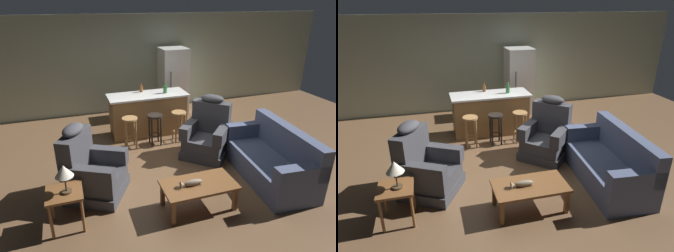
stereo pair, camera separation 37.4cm
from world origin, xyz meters
TOP-DOWN VIEW (x-y plane):
  - ground_plane at (0.00, 0.00)m, footprint 12.00×12.00m
  - back_wall at (0.00, 3.12)m, footprint 12.00×0.05m
  - coffee_table at (-0.04, -1.58)m, footprint 1.10×0.60m
  - fish_figurine at (-0.17, -1.58)m, footprint 0.34×0.10m
  - couch at (1.53, -1.21)m, footprint 1.00×1.97m
  - recliner_near_lamp at (-1.51, -0.70)m, footprint 1.14×1.14m
  - recliner_near_island at (0.84, -0.06)m, footprint 1.19×1.19m
  - end_table at (-1.92, -1.35)m, footprint 0.48×0.48m
  - table_lamp at (-1.88, -1.38)m, footprint 0.24×0.24m
  - kitchen_island at (0.00, 1.35)m, footprint 1.80×0.70m
  - bar_stool_left at (-0.57, 0.72)m, footprint 0.32×0.32m
  - bar_stool_middle at (-0.02, 0.72)m, footprint 0.32×0.32m
  - bar_stool_right at (0.52, 0.72)m, footprint 0.32×0.32m
  - refrigerator at (1.06, 2.55)m, footprint 0.70×0.69m
  - bottle_tall_green at (-0.09, 1.58)m, footprint 0.08×0.08m
  - bottle_short_amber at (0.41, 1.32)m, footprint 0.09×0.09m

SIDE VIEW (x-z plane):
  - ground_plane at x=0.00m, z-range 0.00..0.00m
  - couch at x=1.53m, z-range -0.13..0.81m
  - coffee_table at x=-0.04m, z-range 0.15..0.57m
  - recliner_near_lamp at x=-1.51m, z-range -0.18..1.02m
  - recliner_near_island at x=0.84m, z-range -0.18..1.02m
  - end_table at x=-1.92m, z-range 0.18..0.74m
  - fish_figurine at x=-0.17m, z-range 0.41..0.51m
  - bar_stool_left at x=-0.57m, z-range 0.13..0.81m
  - bar_stool_middle at x=-0.02m, z-range 0.13..0.81m
  - bar_stool_right at x=0.52m, z-range 0.13..0.81m
  - kitchen_island at x=0.00m, z-range 0.00..0.95m
  - table_lamp at x=-1.88m, z-range 0.66..1.07m
  - refrigerator at x=1.06m, z-range 0.00..1.76m
  - bottle_tall_green at x=-0.09m, z-range 0.93..1.13m
  - bottle_short_amber at x=0.41m, z-range 0.92..1.17m
  - back_wall at x=0.00m, z-range 0.00..2.60m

